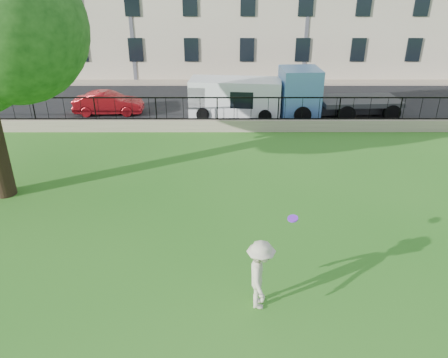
{
  "coord_description": "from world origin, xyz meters",
  "views": [
    {
      "loc": [
        0.32,
        -8.72,
        7.4
      ],
      "look_at": [
        0.33,
        3.5,
        1.45
      ],
      "focal_mm": 35.0,
      "sensor_mm": 36.0,
      "label": 1
    }
  ],
  "objects_px": {
    "red_sedan": "(109,103)",
    "blue_truck": "(338,93)",
    "frisbee": "(293,218)",
    "man": "(260,275)",
    "white_van": "(235,98)"
  },
  "relations": [
    {
      "from": "red_sedan",
      "to": "blue_truck",
      "type": "bearing_deg",
      "value": -93.59
    },
    {
      "from": "frisbee",
      "to": "man",
      "type": "bearing_deg",
      "value": -126.26
    },
    {
      "from": "frisbee",
      "to": "white_van",
      "type": "xyz_separation_m",
      "value": [
        -1.11,
        13.72,
        -0.7
      ]
    },
    {
      "from": "man",
      "to": "blue_truck",
      "type": "xyz_separation_m",
      "value": [
        5.32,
        14.92,
        0.42
      ]
    },
    {
      "from": "man",
      "to": "red_sedan",
      "type": "xyz_separation_m",
      "value": [
        -7.23,
        15.31,
        -0.28
      ]
    },
    {
      "from": "red_sedan",
      "to": "blue_truck",
      "type": "relative_size",
      "value": 0.6
    },
    {
      "from": "white_van",
      "to": "blue_truck",
      "type": "distance_m",
      "value": 5.57
    },
    {
      "from": "red_sedan",
      "to": "man",
      "type": "bearing_deg",
      "value": -156.51
    },
    {
      "from": "man",
      "to": "red_sedan",
      "type": "height_order",
      "value": "man"
    },
    {
      "from": "man",
      "to": "frisbee",
      "type": "relative_size",
      "value": 6.67
    },
    {
      "from": "frisbee",
      "to": "white_van",
      "type": "distance_m",
      "value": 13.78
    },
    {
      "from": "frisbee",
      "to": "red_sedan",
      "type": "height_order",
      "value": "frisbee"
    },
    {
      "from": "red_sedan",
      "to": "white_van",
      "type": "bearing_deg",
      "value": -95.0
    },
    {
      "from": "frisbee",
      "to": "red_sedan",
      "type": "relative_size",
      "value": 0.07
    },
    {
      "from": "man",
      "to": "red_sedan",
      "type": "distance_m",
      "value": 16.93
    }
  ]
}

